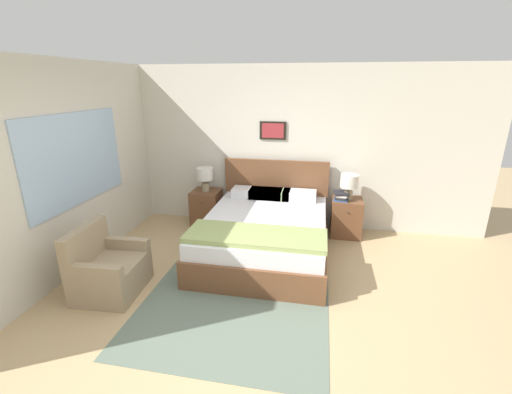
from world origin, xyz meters
TOP-DOWN VIEW (x-y plane):
  - ground_plane at (0.00, 0.00)m, footprint 16.00×16.00m
  - wall_back at (0.00, 2.76)m, footprint 6.81×0.09m
  - wall_left at (-2.23, 1.34)m, footprint 0.08×5.13m
  - area_rug_main at (-0.03, 0.23)m, footprint 2.03×1.83m
  - bed at (0.10, 1.62)m, footprint 1.70×2.18m
  - armchair at (-1.53, 0.33)m, footprint 0.70×0.80m
  - nightstand_near_window at (-1.05, 2.45)m, footprint 0.46×0.47m
  - nightstand_by_door at (1.25, 2.45)m, footprint 0.46×0.47m
  - table_lamp_near_window at (-1.05, 2.44)m, footprint 0.27×0.27m
  - table_lamp_by_door at (1.26, 2.44)m, footprint 0.27×0.27m
  - book_thick_bottom at (1.15, 2.41)m, footprint 0.24×0.26m
  - book_hardcover_middle at (1.15, 2.41)m, footprint 0.21×0.27m
  - book_novel_upper at (1.15, 2.41)m, footprint 0.17×0.26m
  - book_slim_near_top at (1.15, 2.41)m, footprint 0.24×0.27m

SIDE VIEW (x-z plane):
  - ground_plane at x=0.00m, z-range 0.00..0.00m
  - area_rug_main at x=-0.03m, z-range 0.00..0.01m
  - armchair at x=-1.53m, z-range -0.13..0.67m
  - nightstand_near_window at x=-1.05m, z-range 0.00..0.60m
  - nightstand_by_door at x=1.25m, z-range 0.00..0.60m
  - bed at x=0.10m, z-range -0.25..0.88m
  - book_thick_bottom at x=1.15m, z-range 0.60..0.63m
  - book_hardcover_middle at x=1.15m, z-range 0.63..0.67m
  - book_novel_upper at x=1.15m, z-range 0.67..0.70m
  - book_slim_near_top at x=1.15m, z-range 0.70..0.73m
  - table_lamp_near_window at x=-1.05m, z-range 0.67..1.07m
  - table_lamp_by_door at x=1.26m, z-range 0.67..1.07m
  - wall_back at x=0.00m, z-range 0.00..2.60m
  - wall_left at x=-2.23m, z-range 0.01..2.61m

